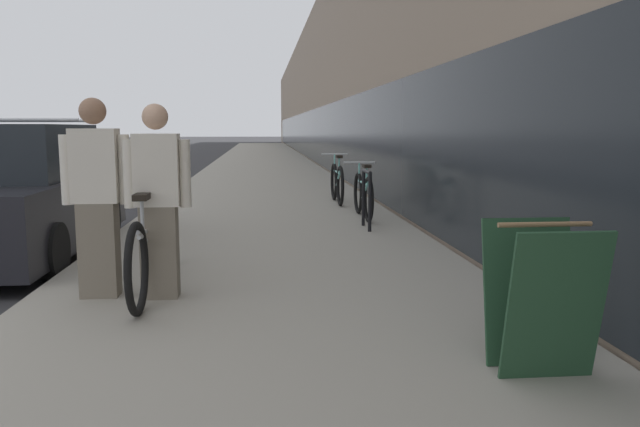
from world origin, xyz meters
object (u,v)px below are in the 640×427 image
object	(u,v)px
cruiser_bike_nearest	(363,195)
person_bystander	(97,198)
tandem_bicycle	(154,246)
parked_sedan_curbside	(15,198)
person_rider	(158,202)
sandwich_board_sign	(541,297)
bike_rack_hoop	(367,193)
cruiser_bike_middle	(337,183)

from	to	relation	value
cruiser_bike_nearest	person_bystander	bearing A→B (deg)	-124.14
tandem_bicycle	cruiser_bike_nearest	size ratio (longest dim) A/B	1.38
person_bystander	parked_sedan_curbside	distance (m)	2.83
person_rider	sandwich_board_sign	distance (m)	3.15
bike_rack_hoop	tandem_bicycle	bearing A→B (deg)	-127.80
cruiser_bike_nearest	cruiser_bike_middle	size ratio (longest dim) A/B	0.99
person_rider	parked_sedan_curbside	bearing A→B (deg)	130.41
person_rider	cruiser_bike_nearest	size ratio (longest dim) A/B	0.96
cruiser_bike_middle	parked_sedan_curbside	world-z (taller)	parked_sedan_curbside
tandem_bicycle	cruiser_bike_middle	xyz separation A→B (m)	(2.41, 6.29, 0.00)
cruiser_bike_middle	sandwich_board_sign	xyz separation A→B (m)	(0.17, -8.46, 0.06)
cruiser_bike_nearest	parked_sedan_curbside	size ratio (longest dim) A/B	0.42
person_rider	sandwich_board_sign	bearing A→B (deg)	-37.05
person_rider	cruiser_bike_middle	size ratio (longest dim) A/B	0.95
parked_sedan_curbside	tandem_bicycle	bearing A→B (deg)	-47.37
cruiser_bike_nearest	parked_sedan_curbside	xyz separation A→B (m)	(-4.57, -2.09, 0.22)
tandem_bicycle	cruiser_bike_nearest	xyz separation A→B (m)	(2.59, 4.25, -0.02)
cruiser_bike_nearest	parked_sedan_curbside	world-z (taller)	parked_sedan_curbside
person_rider	cruiser_bike_nearest	bearing A→B (deg)	61.17
tandem_bicycle	person_rider	bearing A→B (deg)	-71.96
bike_rack_hoop	cruiser_bike_nearest	world-z (taller)	cruiser_bike_nearest
person_bystander	cruiser_bike_nearest	xyz separation A→B (m)	(3.01, 4.45, -0.47)
person_rider	person_bystander	world-z (taller)	person_bystander
bike_rack_hoop	cruiser_bike_middle	xyz separation A→B (m)	(-0.04, 3.12, -0.12)
cruiser_bike_nearest	sandwich_board_sign	xyz separation A→B (m)	(0.00, -6.41, 0.08)
bike_rack_hoop	cruiser_bike_nearest	xyz separation A→B (m)	(0.13, 1.08, -0.14)
person_bystander	cruiser_bike_nearest	size ratio (longest dim) A/B	0.99
cruiser_bike_nearest	parked_sedan_curbside	distance (m)	5.03
tandem_bicycle	bike_rack_hoop	distance (m)	4.01
person_rider	parked_sedan_curbside	xyz separation A→B (m)	(-2.08, 2.44, -0.22)
cruiser_bike_nearest	cruiser_bike_middle	xyz separation A→B (m)	(-0.17, 2.05, 0.02)
sandwich_board_sign	parked_sedan_curbside	bearing A→B (deg)	136.60
cruiser_bike_nearest	sandwich_board_sign	size ratio (longest dim) A/B	1.89
cruiser_bike_nearest	sandwich_board_sign	bearing A→B (deg)	-89.99
sandwich_board_sign	cruiser_bike_nearest	bearing A→B (deg)	90.01
parked_sedan_curbside	cruiser_bike_middle	bearing A→B (deg)	43.24
cruiser_bike_middle	sandwich_board_sign	bearing A→B (deg)	-88.83
person_bystander	sandwich_board_sign	distance (m)	3.62
parked_sedan_curbside	cruiser_bike_nearest	bearing A→B (deg)	24.58
cruiser_bike_nearest	cruiser_bike_middle	world-z (taller)	cruiser_bike_middle
tandem_bicycle	cruiser_bike_middle	size ratio (longest dim) A/B	1.36
person_bystander	bike_rack_hoop	xyz separation A→B (m)	(2.89, 3.37, -0.33)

